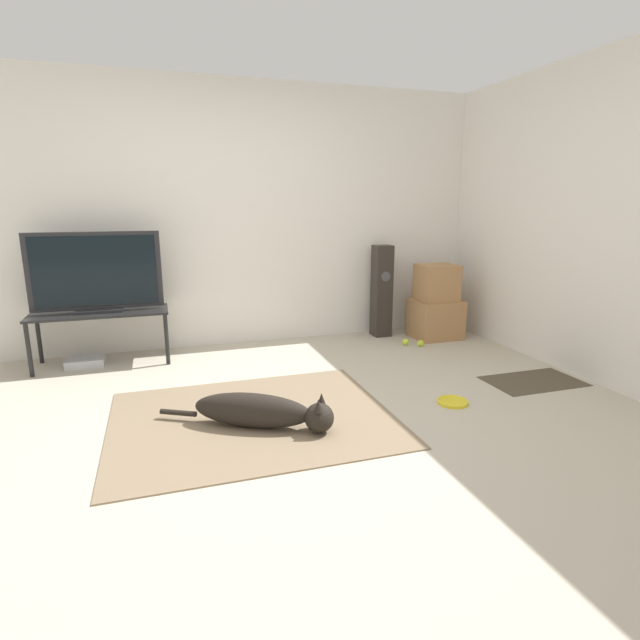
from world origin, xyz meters
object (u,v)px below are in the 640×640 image
Objects in this scene: tv_stand at (100,318)px; tennis_ball_near_speaker at (421,343)px; floor_speaker at (382,291)px; dog at (263,411)px; cardboard_box_lower at (435,319)px; cardboard_box_upper at (437,283)px; game_console at (85,362)px; tennis_ball_by_boxes at (405,342)px; frisbee at (453,402)px; tv at (96,273)px.

tv_stand is 17.32× the size of tennis_ball_near_speaker.
tennis_ball_near_speaker is (0.20, -0.52, -0.45)m from floor_speaker.
floor_speaker is at bearing 48.26° from dog.
cardboard_box_lower is (2.20, 1.63, 0.08)m from dog.
game_console is at bearing 178.15° from cardboard_box_upper.
tennis_ball_by_boxes is at bearing -79.60° from floor_speaker.
frisbee is at bearing -116.27° from cardboard_box_upper.
tennis_ball_by_boxes is 1.00× the size of tennis_ball_near_speaker.
tv_stand is 3.63× the size of game_console.
tv reaches higher than game_console.
tennis_ball_by_boxes is at bearing 142.97° from tennis_ball_near_speaker.
game_console is at bearing -176.97° from floor_speaker.
floor_speaker is (0.30, 1.90, 0.47)m from frisbee.
game_console reaches higher than frisbee.
tv is at bearing -177.17° from floor_speaker.
tennis_ball_near_speaker is at bearing -69.01° from floor_speaker.
tv is 16.46× the size of tennis_ball_near_speaker.
frisbee is 1.46m from tennis_ball_near_speaker.
game_console is (-2.93, -0.16, -0.45)m from floor_speaker.
tv_stand is at bearing 5.64° from game_console.
floor_speaker reaches higher than frisbee.
tv_stand is 3.02m from tennis_ball_near_speaker.
cardboard_box_upper reaches higher than tennis_ball_near_speaker.
cardboard_box_upper is 3.28m from tv_stand.
floor_speaker is at bearing 152.21° from cardboard_box_upper.
floor_speaker is at bearing 100.40° from tennis_ball_by_boxes.
tv is at bearing 174.08° from tennis_ball_by_boxes.
tennis_ball_near_speaker is at bearing 69.95° from frisbee.
tv is at bearing 90.00° from tv_stand.
cardboard_box_upper reaches higher than frisbee.
tv_stand reaches higher than game_console.
cardboard_box_lower reaches higher than dog.
cardboard_box_lower is 3.45m from game_console.
dog is 2.13× the size of cardboard_box_lower.
cardboard_box_lower is at bearing -2.06° from tv.
floor_speaker is at bearing 81.01° from frisbee.
cardboard_box_lower is 1.25× the size of cardboard_box_upper.
frisbee is 1.91m from cardboard_box_upper.
cardboard_box_lower is 1.55× the size of game_console.
tv reaches higher than floor_speaker.
cardboard_box_lower reaches higher than tennis_ball_by_boxes.
frisbee is at bearing -35.43° from tv_stand.
game_console is at bearing -174.36° from tv_stand.
floor_speaker is 0.85× the size of tv_stand.
floor_speaker reaches higher than game_console.
frisbee is 3.14m from tv.
tennis_ball_near_speaker is at bearing -139.68° from cardboard_box_upper.
cardboard_box_lower is 7.42× the size of tennis_ball_near_speaker.
floor_speaker is 14.77× the size of tennis_ball_by_boxes.
dog is 2.76m from cardboard_box_upper.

